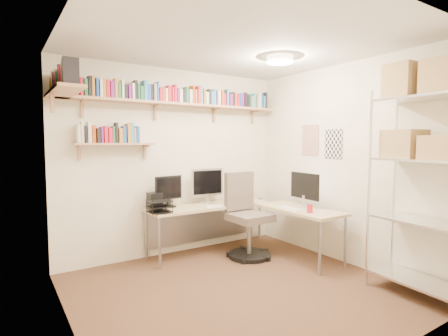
{
  "coord_description": "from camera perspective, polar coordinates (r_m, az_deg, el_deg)",
  "views": [
    {
      "loc": [
        -2.06,
        -2.85,
        1.52
      ],
      "look_at": [
        0.17,
        0.55,
        1.22
      ],
      "focal_mm": 28.0,
      "sensor_mm": 36.0,
      "label": 1
    }
  ],
  "objects": [
    {
      "name": "corner_desk",
      "position": [
        4.69,
        0.2,
        -6.38
      ],
      "size": [
        2.05,
        1.73,
        1.15
      ],
      "color": "tan",
      "rests_on": "ground"
    },
    {
      "name": "room_shell",
      "position": [
        3.52,
        2.71,
        4.67
      ],
      "size": [
        3.24,
        3.04,
        2.52
      ],
      "color": "beige",
      "rests_on": "ground"
    },
    {
      "name": "ground",
      "position": [
        3.83,
        2.57,
        -19.15
      ],
      "size": [
        3.2,
        3.2,
        0.0
      ],
      "primitive_type": "plane",
      "color": "#4E3A21",
      "rests_on": "ground"
    },
    {
      "name": "wire_rack",
      "position": [
        3.85,
        29.66,
        5.88
      ],
      "size": [
        0.51,
        0.92,
        2.29
      ],
      "rotation": [
        0.0,
        0.0,
        -0.09
      ],
      "color": "silver",
      "rests_on": "ground"
    },
    {
      "name": "office_chair",
      "position": [
        4.71,
        3.7,
        -8.67
      ],
      "size": [
        0.59,
        0.6,
        1.12
      ],
      "rotation": [
        0.0,
        0.0,
        0.03
      ],
      "color": "black",
      "rests_on": "ground"
    },
    {
      "name": "wall_shelves",
      "position": [
        4.49,
        -11.74,
        10.61
      ],
      "size": [
        3.12,
        1.09,
        0.8
      ],
      "color": "tan",
      "rests_on": "ground"
    }
  ]
}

